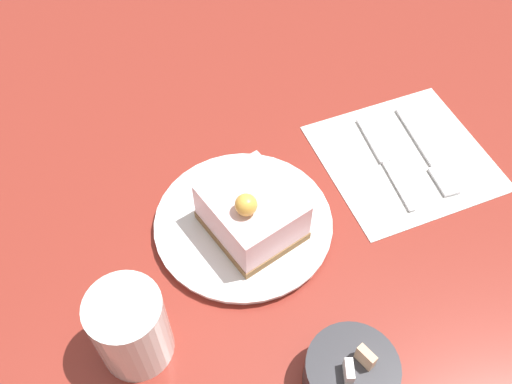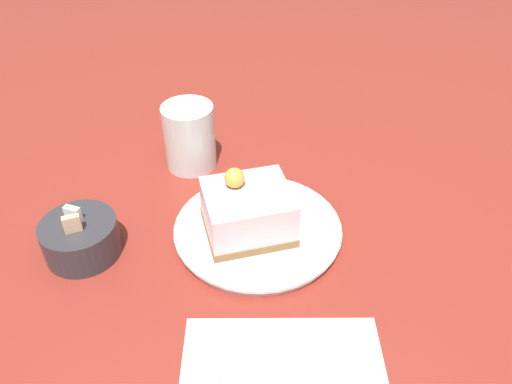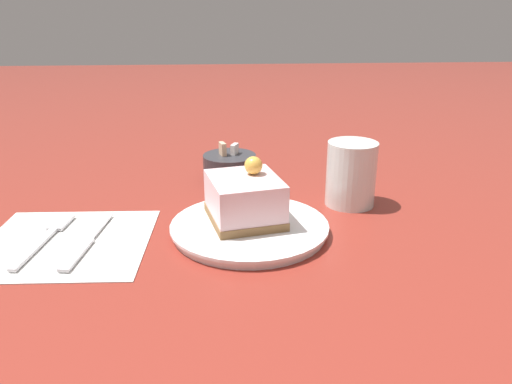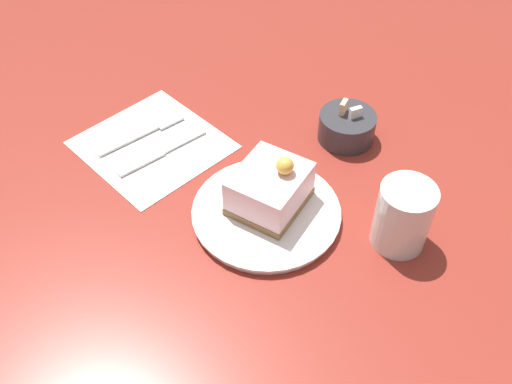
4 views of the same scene
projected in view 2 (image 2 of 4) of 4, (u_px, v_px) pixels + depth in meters
name	position (u px, v px, depth m)	size (l,w,h in m)	color
ground_plane	(247.00, 218.00, 0.67)	(4.00, 4.00, 0.00)	maroon
plate	(258.00, 230.00, 0.64)	(0.22, 0.22, 0.01)	white
cake_slice	(248.00, 211.00, 0.61)	(0.11, 0.12, 0.09)	olive
knife	(300.00, 383.00, 0.48)	(0.03, 0.16, 0.00)	silver
sugar_bowl	(81.00, 238.00, 0.61)	(0.09, 0.09, 0.07)	#333338
drinking_glass	(190.00, 137.00, 0.74)	(0.08, 0.08, 0.10)	silver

